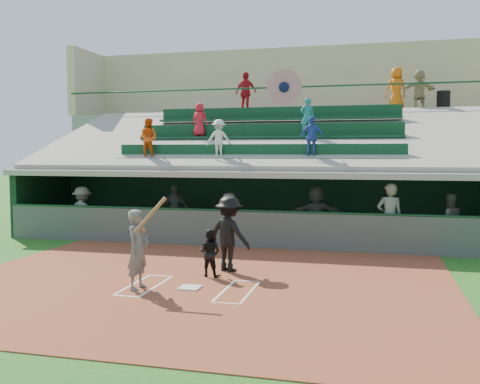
% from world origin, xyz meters
% --- Properties ---
extents(ground, '(100.00, 100.00, 0.00)m').
position_xyz_m(ground, '(0.00, 0.00, 0.00)').
color(ground, '#1F5618').
rests_on(ground, ground).
extents(dirt_slab, '(11.00, 9.00, 0.02)m').
position_xyz_m(dirt_slab, '(0.00, 0.50, 0.01)').
color(dirt_slab, brown).
rests_on(dirt_slab, ground).
extents(home_plate, '(0.43, 0.43, 0.03)m').
position_xyz_m(home_plate, '(0.00, 0.00, 0.04)').
color(home_plate, silver).
rests_on(home_plate, dirt_slab).
extents(batters_box_chalk, '(2.65, 1.85, 0.01)m').
position_xyz_m(batters_box_chalk, '(0.00, 0.00, 0.02)').
color(batters_box_chalk, white).
rests_on(batters_box_chalk, dirt_slab).
extents(dugout_floor, '(16.00, 3.50, 0.04)m').
position_xyz_m(dugout_floor, '(0.00, 6.75, 0.02)').
color(dugout_floor, gray).
rests_on(dugout_floor, ground).
extents(concourse_slab, '(20.00, 3.00, 4.60)m').
position_xyz_m(concourse_slab, '(0.00, 13.50, 2.30)').
color(concourse_slab, gray).
rests_on(concourse_slab, ground).
extents(grandstand, '(20.40, 10.40, 7.80)m').
position_xyz_m(grandstand, '(-0.01, 10.51, 2.26)').
color(grandstand, '#4E534E').
rests_on(grandstand, ground).
extents(batter_at_plate, '(0.86, 0.74, 1.95)m').
position_xyz_m(batter_at_plate, '(-1.02, -0.32, 0.86)').
color(batter_at_plate, '#51544F').
rests_on(batter_at_plate, dirt_slab).
extents(catcher, '(0.59, 0.49, 1.09)m').
position_xyz_m(catcher, '(0.08, 1.15, 0.57)').
color(catcher, black).
rests_on(catcher, dirt_slab).
extents(home_umpire, '(1.33, 1.09, 1.80)m').
position_xyz_m(home_umpire, '(0.36, 1.81, 0.92)').
color(home_umpire, black).
rests_on(home_umpire, dirt_slab).
extents(dugout_bench, '(14.08, 3.80, 0.43)m').
position_xyz_m(dugout_bench, '(0.04, 7.86, 0.26)').
color(dugout_bench, olive).
rests_on(dugout_bench, dugout_floor).
extents(white_table, '(0.79, 0.62, 0.65)m').
position_xyz_m(white_table, '(-6.30, 6.43, 0.37)').
color(white_table, white).
rests_on(white_table, dugout_floor).
extents(water_cooler, '(0.36, 0.36, 0.36)m').
position_xyz_m(water_cooler, '(-6.25, 6.39, 0.87)').
color(water_cooler, orange).
rests_on(water_cooler, white_table).
extents(dugout_player_a, '(1.18, 0.79, 1.70)m').
position_xyz_m(dugout_player_a, '(-5.62, 5.34, 0.89)').
color(dugout_player_a, '#555853').
rests_on(dugout_player_a, dugout_floor).
extents(dugout_player_b, '(1.01, 0.45, 1.70)m').
position_xyz_m(dugout_player_b, '(-2.97, 6.90, 0.89)').
color(dugout_player_b, '#595B56').
rests_on(dugout_player_b, dugout_floor).
extents(dugout_player_c, '(0.91, 0.76, 1.59)m').
position_xyz_m(dugout_player_c, '(-0.62, 5.43, 0.83)').
color(dugout_player_c, '#585B56').
rests_on(dugout_player_c, dugout_floor).
extents(dugout_player_d, '(1.69, 0.75, 1.77)m').
position_xyz_m(dugout_player_d, '(1.96, 6.46, 0.92)').
color(dugout_player_d, '#50534E').
rests_on(dugout_player_d, dugout_floor).
extents(dugout_player_e, '(0.77, 0.56, 1.96)m').
position_xyz_m(dugout_player_e, '(4.17, 5.22, 1.02)').
color(dugout_player_e, '#61635E').
rests_on(dugout_player_e, dugout_floor).
extents(dugout_player_f, '(0.89, 0.75, 1.62)m').
position_xyz_m(dugout_player_f, '(5.89, 6.20, 0.85)').
color(dugout_player_f, '#61635E').
rests_on(dugout_player_f, dugout_floor).
extents(trash_bin, '(0.54, 0.54, 0.82)m').
position_xyz_m(trash_bin, '(6.47, 13.35, 5.01)').
color(trash_bin, black).
rests_on(trash_bin, concourse_slab).
extents(concourse_staff_a, '(1.13, 0.76, 1.78)m').
position_xyz_m(concourse_staff_a, '(-1.77, 12.52, 5.49)').
color(concourse_staff_a, '#AB131C').
rests_on(concourse_staff_a, concourse_slab).
extents(concourse_staff_b, '(1.03, 0.85, 1.80)m').
position_xyz_m(concourse_staff_b, '(4.57, 12.96, 5.50)').
color(concourse_staff_b, '#D2600C').
rests_on(concourse_staff_b, concourse_slab).
extents(concourse_staff_c, '(1.55, 0.97, 1.59)m').
position_xyz_m(concourse_staff_c, '(5.43, 12.44, 5.40)').
color(concourse_staff_c, tan).
rests_on(concourse_staff_c, concourse_slab).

